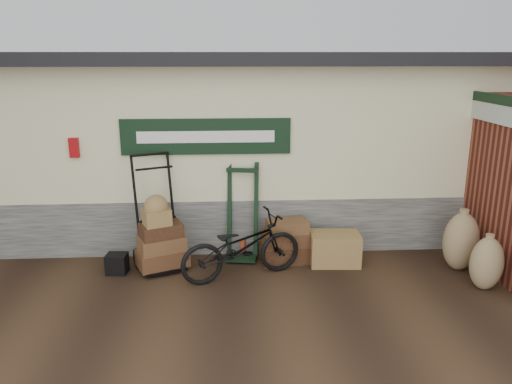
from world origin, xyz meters
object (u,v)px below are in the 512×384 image
(suitcase_stack, at_px, (285,241))
(green_barrow, at_px, (242,212))
(porter_trolley, at_px, (157,211))
(bicycle, at_px, (242,243))
(wicker_hamper, at_px, (335,249))
(black_trunk, at_px, (117,264))

(suitcase_stack, bearing_deg, green_barrow, 163.12)
(porter_trolley, xyz_separation_m, bicycle, (1.27, -0.50, -0.35))
(green_barrow, relative_size, bicycle, 0.84)
(suitcase_stack, bearing_deg, wicker_hamper, -11.06)
(wicker_hamper, bearing_deg, black_trunk, -177.34)
(suitcase_stack, relative_size, bicycle, 0.42)
(black_trunk, relative_size, bicycle, 0.16)
(black_trunk, xyz_separation_m, bicycle, (1.86, -0.26, 0.38))
(wicker_hamper, xyz_separation_m, black_trunk, (-3.32, -0.15, -0.10))
(wicker_hamper, distance_m, bicycle, 1.55)
(black_trunk, distance_m, bicycle, 1.91)
(porter_trolley, height_order, wicker_hamper, porter_trolley)
(wicker_hamper, bearing_deg, porter_trolley, 178.18)
(porter_trolley, distance_m, bicycle, 1.41)
(bicycle, bearing_deg, porter_trolley, 49.16)
(porter_trolley, relative_size, black_trunk, 5.92)
(wicker_hamper, relative_size, black_trunk, 2.53)
(black_trunk, bearing_deg, suitcase_stack, 6.76)
(bicycle, bearing_deg, suitcase_stack, -70.54)
(suitcase_stack, xyz_separation_m, bicycle, (-0.70, -0.56, 0.19))
(green_barrow, xyz_separation_m, suitcase_stack, (0.66, -0.20, -0.43))
(porter_trolley, height_order, black_trunk, porter_trolley)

